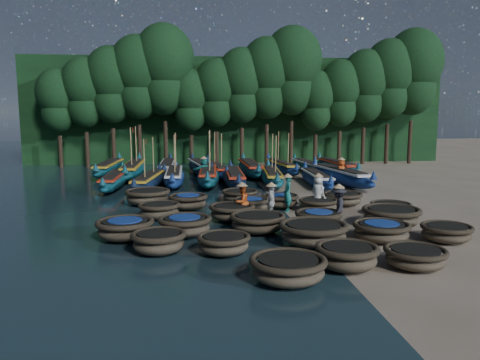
{
  "coord_description": "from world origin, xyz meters",
  "views": [
    {
      "loc": [
        -4.52,
        -22.6,
        4.85
      ],
      "look_at": [
        -1.98,
        1.71,
        1.3
      ],
      "focal_mm": 35.0,
      "sensor_mm": 36.0,
      "label": 1
    }
  ],
  "objects": [
    {
      "name": "ground",
      "position": [
        0.0,
        0.0,
        0.0
      ],
      "size": [
        120.0,
        120.0,
        0.0
      ],
      "primitive_type": "plane",
      "color": "gray",
      "rests_on": "ground"
    },
    {
      "name": "foliage_wall",
      "position": [
        0.0,
        23.5,
        5.0
      ],
      "size": [
        40.0,
        3.0,
        10.0
      ],
      "primitive_type": "cube",
      "color": "black",
      "rests_on": "ground"
    },
    {
      "name": "coracle_2",
      "position": [
        -1.82,
        -9.96,
        0.43
      ],
      "size": [
        2.57,
        2.57,
        0.76
      ],
      "rotation": [
        0.0,
        0.0,
        0.26
      ],
      "color": "brown",
      "rests_on": "ground"
    },
    {
      "name": "coracle_3",
      "position": [
        0.22,
        -9.07,
        0.46
      ],
      "size": [
        2.01,
        2.01,
        0.79
      ],
      "rotation": [
        0.0,
        0.0,
        0.04
      ],
      "color": "brown",
      "rests_on": "ground"
    },
    {
      "name": "coracle_4",
      "position": [
        2.41,
        -9.14,
        0.37
      ],
      "size": [
        2.35,
        2.35,
        0.65
      ],
      "rotation": [
        0.0,
        0.0,
        0.35
      ],
      "color": "brown",
      "rests_on": "ground"
    },
    {
      "name": "coracle_5",
      "position": [
        -5.68,
        -6.75,
        0.44
      ],
      "size": [
        2.32,
        2.32,
        0.77
      ],
      "rotation": [
        0.0,
        0.0,
        0.4
      ],
      "color": "brown",
      "rests_on": "ground"
    },
    {
      "name": "coracle_6",
      "position": [
        -3.46,
        -7.07,
        0.4
      ],
      "size": [
        1.86,
        1.86,
        0.69
      ],
      "rotation": [
        0.0,
        0.0,
        0.06
      ],
      "color": "brown",
      "rests_on": "ground"
    },
    {
      "name": "coracle_7",
      "position": [
        -0.11,
        -6.32,
        0.48
      ],
      "size": [
        2.55,
        2.55,
        0.85
      ],
      "rotation": [
        0.0,
        0.0,
        0.06
      ],
      "color": "brown",
      "rests_on": "ground"
    },
    {
      "name": "coracle_8",
      "position": [
        2.6,
        -6.03,
        0.41
      ],
      "size": [
        2.49,
        2.49,
        0.72
      ],
      "rotation": [
        0.0,
        0.0,
        0.26
      ],
      "color": "brown",
      "rests_on": "ground"
    },
    {
      "name": "coracle_9",
      "position": [
        5.01,
        -6.37,
        0.38
      ],
      "size": [
        2.21,
        2.21,
        0.66
      ],
      "rotation": [
        0.0,
        0.0,
        0.29
      ],
      "color": "brown",
      "rests_on": "ground"
    },
    {
      "name": "coracle_10",
      "position": [
        -7.08,
        -4.84,
        0.46
      ],
      "size": [
        2.43,
        2.43,
        0.79
      ],
      "rotation": [
        0.0,
        0.0,
        -0.19
      ],
      "color": "brown",
      "rests_on": "ground"
    },
    {
      "name": "coracle_11",
      "position": [
        -4.82,
        -4.55,
        0.46
      ],
      "size": [
        2.57,
        2.57,
        0.79
      ],
      "rotation": [
        0.0,
        0.0,
        -0.4
      ],
      "color": "brown",
      "rests_on": "ground"
    },
    {
      "name": "coracle_12",
      "position": [
        -1.88,
        -4.26,
        0.44
      ],
      "size": [
        2.76,
        2.76,
        0.76
      ],
      "rotation": [
        0.0,
        0.0,
        -0.38
      ],
      "color": "brown",
      "rests_on": "ground"
    },
    {
      "name": "coracle_13",
      "position": [
        0.7,
        -4.1,
        0.46
      ],
      "size": [
        1.99,
        1.99,
        0.79
      ],
      "rotation": [
        0.0,
        0.0,
        -0.08
      ],
      "color": "brown",
      "rests_on": "ground"
    },
    {
      "name": "coracle_14",
      "position": [
        3.9,
        -3.96,
        0.48
      ],
      "size": [
        2.7,
        2.7,
        0.85
      ],
      "rotation": [
        0.0,
        0.0,
        -0.19
      ],
      "color": "brown",
      "rests_on": "ground"
    },
    {
      "name": "coracle_15",
      "position": [
        -6.01,
        -1.45,
        0.43
      ],
      "size": [
        2.31,
        2.31,
        0.76
      ],
      "rotation": [
        0.0,
        0.0,
        0.4
      ],
      "color": "brown",
      "rests_on": "ground"
    },
    {
      "name": "coracle_16",
      "position": [
        -2.74,
        -2.14,
        0.43
      ],
      "size": [
        2.28,
        2.28,
        0.75
      ],
      "rotation": [
        0.0,
        0.0,
        -0.23
      ],
      "color": "brown",
      "rests_on": "ground"
    },
    {
      "name": "coracle_17",
      "position": [
        -1.64,
        -0.47,
        0.42
      ],
      "size": [
        1.79,
        1.79,
        0.72
      ],
      "rotation": [
        0.0,
        0.0,
        0.0
      ],
      "color": "brown",
      "rests_on": "ground"
    },
    {
      "name": "coracle_18",
      "position": [
        1.67,
        -0.56,
        0.36
      ],
      "size": [
        1.93,
        1.93,
        0.63
      ],
      "rotation": [
        0.0,
        0.0,
        -0.04
      ],
      "color": "brown",
      "rests_on": "ground"
    },
    {
      "name": "coracle_19",
      "position": [
        4.81,
        -1.84,
        0.36
      ],
      "size": [
        2.35,
        2.35,
        0.63
      ],
      "rotation": [
        0.0,
        0.0,
        -0.39
      ],
      "color": "brown",
      "rests_on": "ground"
    },
    {
      "name": "coracle_20",
      "position": [
        -6.84,
        1.99,
        0.47
      ],
      "size": [
        2.82,
        2.82,
        0.82
      ],
      "rotation": [
        0.0,
        0.0,
        0.35
      ],
      "color": "brown",
      "rests_on": "ground"
    },
    {
      "name": "coracle_21",
      "position": [
        -4.72,
        0.57,
        0.44
      ],
      "size": [
        2.08,
        2.08,
        0.76
      ],
      "rotation": [
        0.0,
        0.0,
        -0.17
      ],
      "color": "brown",
      "rests_on": "ground"
    },
    {
      "name": "coracle_22",
      "position": [
        -1.93,
        2.24,
        0.39
      ],
      "size": [
        2.18,
        2.18,
        0.67
      ],
      "rotation": [
        0.0,
        0.0,
        -0.19
      ],
      "color": "brown",
      "rests_on": "ground"
    },
    {
      "name": "coracle_23",
      "position": [
        -0.01,
        0.54,
        0.4
      ],
      "size": [
        2.23,
        2.23,
        0.69
      ],
      "rotation": [
        0.0,
        0.0,
        -0.34
      ],
      "color": "brown",
      "rests_on": "ground"
    },
    {
      "name": "coracle_24",
      "position": [
        3.34,
        0.79,
        0.39
      ],
      "size": [
        2.06,
        2.06,
        0.68
      ],
      "rotation": [
        0.0,
        0.0,
        -0.06
      ],
      "color": "brown",
      "rests_on": "ground"
    },
    {
      "name": "long_boat_1",
      "position": [
        -9.48,
        7.75,
        0.51
      ],
      "size": [
        1.43,
        7.62,
        1.34
      ],
      "rotation": [
        0.0,
        0.0,
        -0.01
      ],
      "color": "#0E4950",
      "rests_on": "ground"
    },
    {
      "name": "long_boat_2",
      "position": [
        -7.24,
        7.08,
        0.52
      ],
      "size": [
        2.32,
        7.63,
        3.27
      ],
      "rotation": [
        0.0,
        0.0,
        -0.13
      ],
      "color": "#0E1835",
      "rests_on": "ground"
    },
    {
      "name": "long_boat_3",
      "position": [
        -5.7,
        8.96,
        0.55
      ],
      "size": [
        1.47,
        8.11,
        3.44
      ],
      "rotation": [
        0.0,
        0.0,
        0.01
      ],
      "color": "navy",
      "rests_on": "ground"
    },
    {
      "name": "long_boat_4",
      "position": [
        -3.39,
        9.06,
        0.58
      ],
      "size": [
        1.89,
        8.54,
        3.63
      ],
      "rotation": [
        0.0,
        0.0,
        -0.05
      ],
      "color": "#0E4950",
      "rests_on": "ground"
    },
    {
      "name": "long_boat_5",
      "position": [
        -1.71,
        8.03,
        0.54
      ],
      "size": [
        1.58,
        8.1,
        1.42
      ],
      "rotation": [
        0.0,
        0.0,
        -0.02
      ],
      "color": "#0E1835",
      "rests_on": "ground"
    },
    {
      "name": "long_boat_6",
      "position": [
        0.91,
        8.35,
        0.54
      ],
      "size": [
        2.07,
        7.92,
        3.38
      ],
      "rotation": [
        0.0,
        0.0,
        -0.09
      ],
      "color": "#0E4950",
      "rests_on": "ground"
    },
    {
      "name": "long_boat_7",
      "position": [
        3.69,
        7.28,
        0.51
      ],
      "size": [
        1.54,
        7.55,
        1.33
      ],
      "rotation": [
        0.0,
        0.0,
        -0.03
      ],
      "color": "navy",
      "rests_on": "ground"
    },
    {
      "name": "long_boat_8",
      "position": [
        5.52,
        7.91,
        0.59
      ],
      "size": [
        2.9,
        8.66,
        1.54
      ],
      "rotation": [
        0.0,
        0.0,
        0.16
      ],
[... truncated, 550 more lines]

